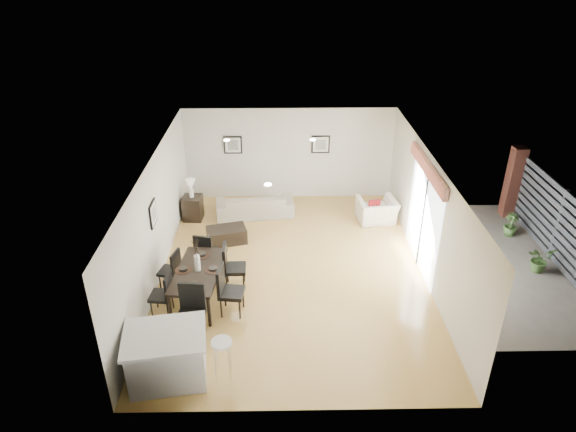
{
  "coord_description": "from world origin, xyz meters",
  "views": [
    {
      "loc": [
        -0.27,
        -9.87,
        6.72
      ],
      "look_at": [
        -0.09,
        0.4,
        1.24
      ],
      "focal_mm": 32.0,
      "sensor_mm": 36.0,
      "label": 1
    }
  ],
  "objects_px": {
    "dining_chair_wnear": "(164,292)",
    "coffee_table": "(227,235)",
    "dining_chair_enear": "(227,288)",
    "armchair": "(377,210)",
    "dining_chair_head": "(191,308)",
    "kitchen_island": "(167,356)",
    "side_table": "(193,208)",
    "dining_chair_foot": "(205,250)",
    "dining_chair_efar": "(231,264)",
    "bar_stool": "(222,346)",
    "sofa": "(255,205)",
    "dining_table": "(198,273)",
    "dining_chair_wfar": "(172,268)"
  },
  "relations": [
    {
      "from": "kitchen_island",
      "to": "side_table",
      "type": "bearing_deg",
      "value": 85.67
    },
    {
      "from": "dining_chair_efar",
      "to": "dining_chair_wnear",
      "type": "bearing_deg",
      "value": 123.93
    },
    {
      "from": "sofa",
      "to": "dining_chair_head",
      "type": "xyz_separation_m",
      "value": [
        -1.0,
        -4.94,
        0.31
      ]
    },
    {
      "from": "bar_stool",
      "to": "dining_chair_wnear",
      "type": "bearing_deg",
      "value": 127.08
    },
    {
      "from": "dining_table",
      "to": "coffee_table",
      "type": "relative_size",
      "value": 1.94
    },
    {
      "from": "dining_chair_enear",
      "to": "dining_chair_head",
      "type": "relative_size",
      "value": 0.97
    },
    {
      "from": "armchair",
      "to": "coffee_table",
      "type": "height_order",
      "value": "armchair"
    },
    {
      "from": "armchair",
      "to": "dining_chair_head",
      "type": "height_order",
      "value": "dining_chair_head"
    },
    {
      "from": "dining_chair_wnear",
      "to": "side_table",
      "type": "relative_size",
      "value": 1.42
    },
    {
      "from": "dining_chair_foot",
      "to": "coffee_table",
      "type": "bearing_deg",
      "value": -93.77
    },
    {
      "from": "sofa",
      "to": "side_table",
      "type": "bearing_deg",
      "value": 0.99
    },
    {
      "from": "coffee_table",
      "to": "dining_table",
      "type": "bearing_deg",
      "value": -113.18
    },
    {
      "from": "dining_chair_foot",
      "to": "side_table",
      "type": "bearing_deg",
      "value": -63.19
    },
    {
      "from": "sofa",
      "to": "dining_table",
      "type": "height_order",
      "value": "dining_table"
    },
    {
      "from": "side_table",
      "to": "dining_chair_enear",
      "type": "bearing_deg",
      "value": -72.29
    },
    {
      "from": "bar_stool",
      "to": "dining_chair_wfar",
      "type": "bearing_deg",
      "value": 116.81
    },
    {
      "from": "dining_chair_enear",
      "to": "dining_chair_foot",
      "type": "distance_m",
      "value": 1.68
    },
    {
      "from": "dining_chair_wnear",
      "to": "coffee_table",
      "type": "bearing_deg",
      "value": 167.02
    },
    {
      "from": "dining_chair_wnear",
      "to": "dining_chair_wfar",
      "type": "relative_size",
      "value": 1.03
    },
    {
      "from": "sofa",
      "to": "armchair",
      "type": "relative_size",
      "value": 2.1
    },
    {
      "from": "coffee_table",
      "to": "side_table",
      "type": "bearing_deg",
      "value": 114.56
    },
    {
      "from": "sofa",
      "to": "coffee_table",
      "type": "xyz_separation_m",
      "value": [
        -0.66,
        -1.46,
        -0.12
      ]
    },
    {
      "from": "dining_chair_wnear",
      "to": "dining_chair_enear",
      "type": "distance_m",
      "value": 1.26
    },
    {
      "from": "dining_chair_efar",
      "to": "dining_chair_foot",
      "type": "xyz_separation_m",
      "value": [
        -0.64,
        0.67,
        -0.05
      ]
    },
    {
      "from": "dining_chair_enear",
      "to": "dining_table",
      "type": "bearing_deg",
      "value": 62.04
    },
    {
      "from": "dining_chair_wnear",
      "to": "dining_chair_enear",
      "type": "xyz_separation_m",
      "value": [
        1.26,
        0.02,
        0.07
      ]
    },
    {
      "from": "armchair",
      "to": "dining_chair_head",
      "type": "relative_size",
      "value": 0.91
    },
    {
      "from": "dining_chair_wnear",
      "to": "dining_chair_foot",
      "type": "relative_size",
      "value": 1.0
    },
    {
      "from": "dining_chair_foot",
      "to": "coffee_table",
      "type": "height_order",
      "value": "dining_chair_foot"
    },
    {
      "from": "dining_chair_efar",
      "to": "bar_stool",
      "type": "distance_m",
      "value": 2.67
    },
    {
      "from": "sofa",
      "to": "side_table",
      "type": "distance_m",
      "value": 1.7
    },
    {
      "from": "dining_chair_enear",
      "to": "dining_chair_efar",
      "type": "relative_size",
      "value": 1.03
    },
    {
      "from": "dining_table",
      "to": "dining_chair_wnear",
      "type": "distance_m",
      "value": 0.79
    },
    {
      "from": "dining_chair_head",
      "to": "kitchen_island",
      "type": "bearing_deg",
      "value": -96.79
    },
    {
      "from": "dining_chair_enear",
      "to": "bar_stool",
      "type": "relative_size",
      "value": 1.35
    },
    {
      "from": "sofa",
      "to": "side_table",
      "type": "height_order",
      "value": "side_table"
    },
    {
      "from": "dining_chair_wfar",
      "to": "dining_chair_foot",
      "type": "xyz_separation_m",
      "value": [
        0.62,
        0.68,
        0.02
      ]
    },
    {
      "from": "coffee_table",
      "to": "dining_chair_efar",
      "type": "bearing_deg",
      "value": -96.78
    },
    {
      "from": "coffee_table",
      "to": "kitchen_island",
      "type": "height_order",
      "value": "kitchen_island"
    },
    {
      "from": "sofa",
      "to": "dining_chair_wfar",
      "type": "bearing_deg",
      "value": 57.91
    },
    {
      "from": "dining_chair_head",
      "to": "coffee_table",
      "type": "distance_m",
      "value": 3.53
    },
    {
      "from": "dining_chair_foot",
      "to": "kitchen_island",
      "type": "xyz_separation_m",
      "value": [
        -0.23,
        -3.33,
        -0.05
      ]
    },
    {
      "from": "dining_chair_head",
      "to": "kitchen_island",
      "type": "height_order",
      "value": "dining_chair_head"
    },
    {
      "from": "sofa",
      "to": "armchair",
      "type": "height_order",
      "value": "armchair"
    },
    {
      "from": "sofa",
      "to": "dining_chair_wnear",
      "type": "bearing_deg",
      "value": 62.72
    },
    {
      "from": "dining_chair_enear",
      "to": "coffee_table",
      "type": "distance_m",
      "value": 2.87
    },
    {
      "from": "bar_stool",
      "to": "dining_chair_foot",
      "type": "bearing_deg",
      "value": 102.16
    },
    {
      "from": "dining_chair_efar",
      "to": "kitchen_island",
      "type": "height_order",
      "value": "dining_chair_efar"
    },
    {
      "from": "dining_chair_wnear",
      "to": "bar_stool",
      "type": "xyz_separation_m",
      "value": [
        1.33,
        -1.77,
        0.15
      ]
    },
    {
      "from": "sofa",
      "to": "kitchen_island",
      "type": "relative_size",
      "value": 1.4
    }
  ]
}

